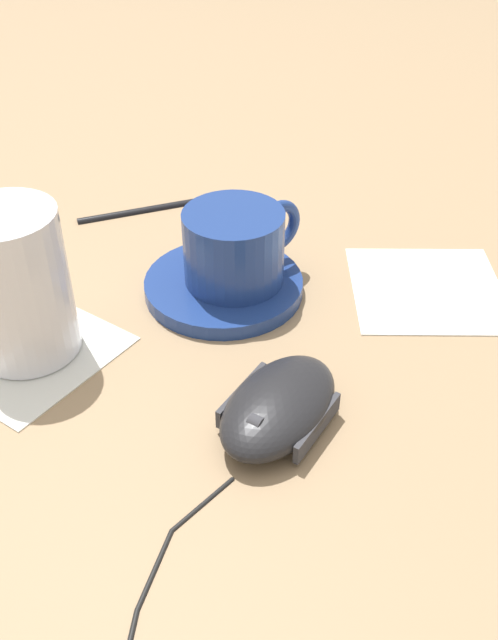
# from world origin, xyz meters

# --- Properties ---
(ground_plane) EXTENTS (3.00, 3.00, 0.00)m
(ground_plane) POSITION_xyz_m (0.00, 0.00, 0.00)
(ground_plane) COLOR #9E7F5B
(saucer) EXTENTS (0.14, 0.14, 0.01)m
(saucer) POSITION_xyz_m (-0.00, -0.03, 0.01)
(saucer) COLOR navy
(saucer) RESTS_ON ground
(coffee_cup) EXTENTS (0.08, 0.11, 0.06)m
(coffee_cup) POSITION_xyz_m (-0.01, -0.04, 0.04)
(coffee_cup) COLOR navy
(coffee_cup) RESTS_ON saucer
(computer_mouse) EXTENTS (0.07, 0.11, 0.03)m
(computer_mouse) POSITION_xyz_m (-0.12, 0.08, 0.02)
(computer_mouse) COLOR black
(computer_mouse) RESTS_ON ground
(napkin_under_glass) EXTENTS (0.13, 0.13, 0.00)m
(napkin_under_glass) POSITION_xyz_m (0.09, 0.12, 0.00)
(napkin_under_glass) COLOR silver
(napkin_under_glass) RESTS_ON ground
(drinking_glass) EXTENTS (0.08, 0.08, 0.12)m
(drinking_glass) POSITION_xyz_m (0.09, 0.11, 0.06)
(drinking_glass) COLOR silver
(drinking_glass) RESTS_ON napkin_under_glass
(napkin_spare) EXTENTS (0.18, 0.18, 0.00)m
(napkin_spare) POSITION_xyz_m (-0.15, -0.13, 0.00)
(napkin_spare) COLOR silver
(napkin_spare) RESTS_ON ground
(pen) EXTENTS (0.10, 0.12, 0.01)m
(pen) POSITION_xyz_m (0.15, -0.11, 0.00)
(pen) COLOR black
(pen) RESTS_ON ground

